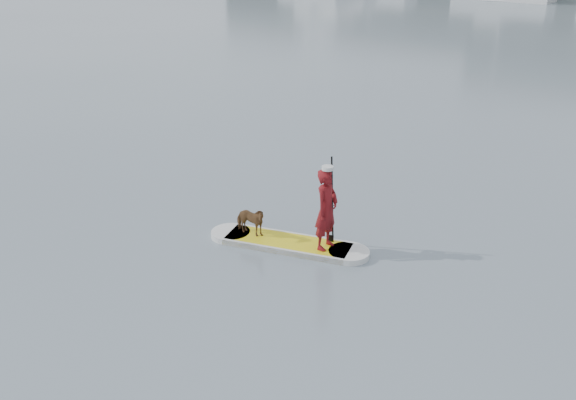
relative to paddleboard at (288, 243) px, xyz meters
The scene contains 6 objects.
ground 2.84m from the paddleboard, 15.72° to the left, with size 140.00×140.00×0.00m, color slate.
paddleboard is the anchor object (origin of this frame).
paddler 1.16m from the paddleboard, 13.55° to the left, with size 0.58×0.38×1.60m, color maroon.
white_cap 1.87m from the paddleboard, 13.55° to the left, with size 0.22×0.22×0.07m, color silver.
dog 0.89m from the paddleboard, 166.45° to the right, with size 0.33×0.73×0.62m, color #54341C.
paddle 1.13m from the paddleboard, 31.32° to the left, with size 0.10×0.30×2.00m.
Camera 1 is at (3.52, -10.20, 5.92)m, focal length 40.00 mm.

